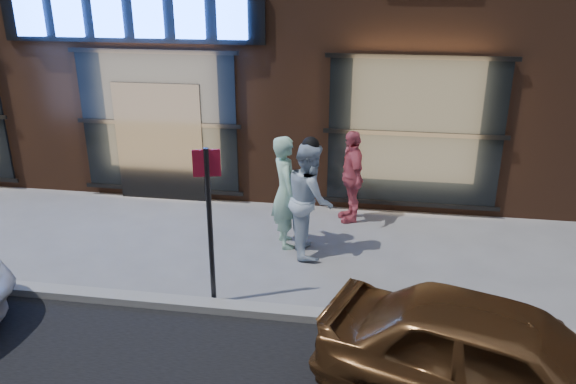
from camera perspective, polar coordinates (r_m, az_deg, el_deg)
name	(u,v)px	position (r m, az deg, el deg)	size (l,w,h in m)	color
ground	(66,297)	(8.86, -21.58, -9.85)	(90.00, 90.00, 0.00)	slate
curb	(66,293)	(8.83, -21.64, -9.52)	(60.00, 0.25, 0.12)	gray
man_bowtie	(285,192)	(9.37, -0.26, 0.00)	(0.70, 0.46, 1.93)	#BCF7CF
man_cap	(310,199)	(9.11, 2.23, -0.71)	(0.93, 0.72, 1.91)	silver
passerby	(352,176)	(10.46, 6.48, 1.60)	(1.02, 0.42, 1.74)	#D05666
gold_sedan	(503,365)	(6.33, 20.98, -16.11)	(1.54, 3.82, 1.30)	brown
sign_post	(209,213)	(7.58, -8.00, -2.10)	(0.36, 0.13, 2.28)	#262628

